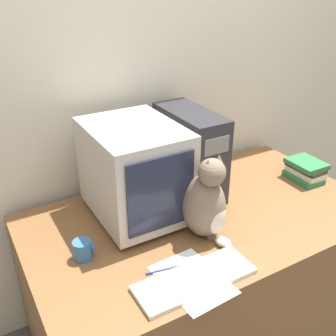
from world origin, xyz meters
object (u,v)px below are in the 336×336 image
object	(u,v)px
cat	(206,203)
book_stack	(305,170)
crt_monitor	(135,171)
keyboard	(195,279)
computer_tower	(190,152)
mug	(83,250)
pen	(165,269)

from	to	relation	value
cat	book_stack	distance (m)	0.77
crt_monitor	cat	bearing A→B (deg)	-57.75
keyboard	cat	size ratio (longest dim) A/B	1.22
computer_tower	keyboard	distance (m)	0.69
computer_tower	mug	size ratio (longest dim) A/B	5.38
pen	mug	xyz separation A→B (m)	(-0.24, 0.22, 0.04)
crt_monitor	keyboard	bearing A→B (deg)	-91.14
crt_monitor	computer_tower	world-z (taller)	crt_monitor
mug	keyboard	bearing A→B (deg)	-47.02
crt_monitor	mug	xyz separation A→B (m)	(-0.32, -0.17, -0.18)
keyboard	pen	xyz separation A→B (m)	(-0.07, 0.10, -0.01)
pen	book_stack	bearing A→B (deg)	13.98
mug	pen	bearing A→B (deg)	-42.99
book_stack	computer_tower	bearing A→B (deg)	160.18
computer_tower	mug	bearing A→B (deg)	-159.35
book_stack	pen	distance (m)	1.04
computer_tower	keyboard	bearing A→B (deg)	-120.78
pen	computer_tower	bearing A→B (deg)	49.07
cat	mug	distance (m)	0.52
book_stack	mug	distance (m)	1.25
crt_monitor	book_stack	size ratio (longest dim) A/B	2.34
crt_monitor	computer_tower	bearing A→B (deg)	11.90
pen	mug	bearing A→B (deg)	137.01
keyboard	cat	bearing A→B (deg)	48.43
keyboard	book_stack	distance (m)	1.01
keyboard	computer_tower	bearing A→B (deg)	59.22
book_stack	cat	bearing A→B (deg)	-169.49
computer_tower	pen	bearing A→B (deg)	-130.93
keyboard	crt_monitor	bearing A→B (deg)	88.86
cat	crt_monitor	bearing A→B (deg)	108.29
crt_monitor	keyboard	world-z (taller)	crt_monitor
cat	book_stack	bearing A→B (deg)	-3.45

